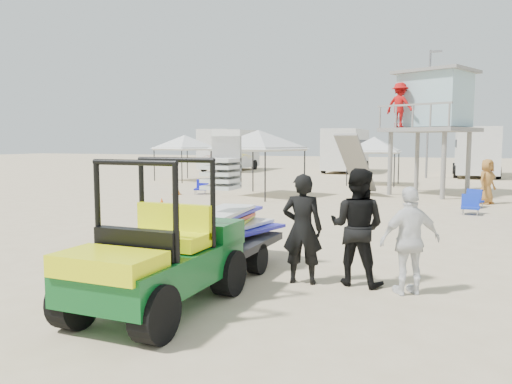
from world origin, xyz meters
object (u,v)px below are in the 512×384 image
(utility_cart, at_px, (155,242))
(lifeguard_tower, at_px, (429,105))
(man_left, at_px, (302,229))
(surf_trailer, at_px, (226,221))

(utility_cart, bearing_deg, lifeguard_tower, 80.50)
(utility_cart, bearing_deg, man_left, 53.23)
(utility_cart, distance_m, surf_trailer, 2.34)
(man_left, bearing_deg, utility_cart, 44.95)
(utility_cart, height_order, surf_trailer, surf_trailer)
(man_left, bearing_deg, lifeguard_tower, -103.45)
(surf_trailer, relative_size, man_left, 1.45)
(utility_cart, distance_m, man_left, 2.55)
(surf_trailer, height_order, lifeguard_tower, lifeguard_tower)
(surf_trailer, distance_m, man_left, 1.55)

